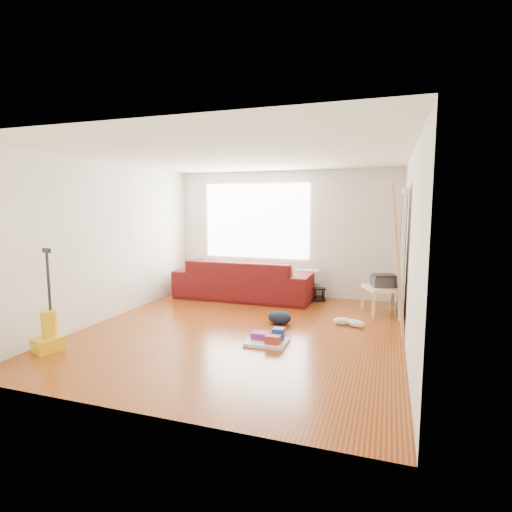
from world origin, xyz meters
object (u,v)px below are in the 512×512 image
(sofa, at_px, (244,298))
(vacuum, at_px, (48,332))
(bucket, at_px, (294,304))
(side_table, at_px, (384,291))
(backpack, at_px, (279,324))
(tv_stand, at_px, (307,293))
(cleaning_tray, at_px, (268,339))

(sofa, distance_m, vacuum, 3.74)
(bucket, bearing_deg, side_table, -9.02)
(backpack, bearing_deg, vacuum, -127.96)
(tv_stand, bearing_deg, backpack, -106.97)
(sofa, relative_size, backpack, 7.18)
(backpack, relative_size, vacuum, 0.29)
(side_table, distance_m, cleaning_tray, 2.44)
(side_table, distance_m, bucket, 1.66)
(backpack, xyz_separation_m, vacuum, (-2.45, -2.02, 0.24))
(sofa, distance_m, bucket, 1.04)
(tv_stand, distance_m, side_table, 1.59)
(sofa, bearing_deg, bucket, 171.50)
(side_table, bearing_deg, vacuum, -142.01)
(sofa, relative_size, cleaning_tray, 4.93)
(vacuum, bearing_deg, side_table, 57.94)
(side_table, xyz_separation_m, cleaning_tray, (-1.41, -1.96, -0.34))
(side_table, height_order, bucket, side_table)
(bucket, bearing_deg, tv_stand, 68.16)
(sofa, height_order, bucket, sofa)
(side_table, bearing_deg, tv_stand, 154.50)
(side_table, relative_size, backpack, 2.04)
(tv_stand, distance_m, backpack, 1.75)
(cleaning_tray, bearing_deg, backpack, 95.72)
(sofa, xyz_separation_m, tv_stand, (1.20, 0.27, 0.13))
(cleaning_tray, height_order, backpack, cleaning_tray)
(tv_stand, height_order, cleaning_tray, tv_stand)
(tv_stand, distance_m, bucket, 0.48)
(sofa, distance_m, tv_stand, 1.24)
(cleaning_tray, relative_size, backpack, 1.46)
(cleaning_tray, height_order, vacuum, vacuum)
(bucket, xyz_separation_m, backpack, (0.08, -1.31, 0.00))
(backpack, bearing_deg, bucket, 106.12)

